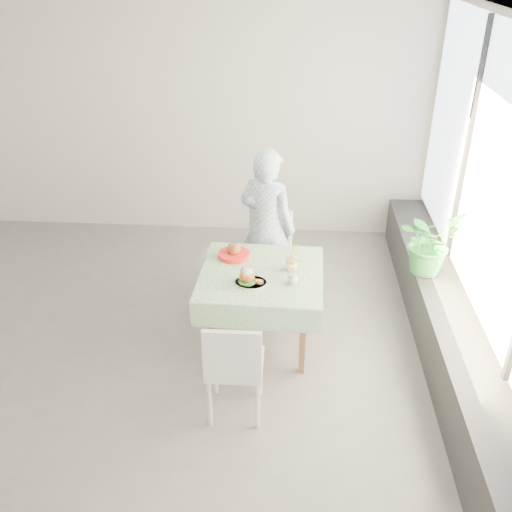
# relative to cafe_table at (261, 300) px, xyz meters

# --- Properties ---
(floor) EXTENTS (6.00, 6.00, 0.00)m
(floor) POSITION_rel_cafe_table_xyz_m (-1.18, -0.12, -0.46)
(floor) COLOR #5A5856
(floor) RESTS_ON ground
(ceiling) EXTENTS (6.00, 6.00, 0.00)m
(ceiling) POSITION_rel_cafe_table_xyz_m (-1.18, -0.12, 2.34)
(ceiling) COLOR white
(ceiling) RESTS_ON ground
(wall_back) EXTENTS (6.00, 0.02, 2.80)m
(wall_back) POSITION_rel_cafe_table_xyz_m (-1.18, 2.38, 0.94)
(wall_back) COLOR beige
(wall_back) RESTS_ON ground
(wall_right) EXTENTS (0.02, 5.00, 2.80)m
(wall_right) POSITION_rel_cafe_table_xyz_m (1.82, -0.12, 0.94)
(wall_right) COLOR beige
(wall_right) RESTS_ON ground
(window_pane) EXTENTS (0.01, 4.80, 2.18)m
(window_pane) POSITION_rel_cafe_table_xyz_m (1.79, -0.12, 1.19)
(window_pane) COLOR #D1E0F9
(window_pane) RESTS_ON ground
(window_ledge) EXTENTS (0.40, 4.80, 0.50)m
(window_ledge) POSITION_rel_cafe_table_xyz_m (1.62, -0.12, -0.21)
(window_ledge) COLOR black
(window_ledge) RESTS_ON ground
(cafe_table) EXTENTS (1.07, 1.07, 0.74)m
(cafe_table) POSITION_rel_cafe_table_xyz_m (0.00, 0.00, 0.00)
(cafe_table) COLOR brown
(cafe_table) RESTS_ON ground
(chair_far) EXTENTS (0.60, 0.60, 0.96)m
(chair_far) POSITION_rel_cafe_table_xyz_m (-0.04, 0.71, -0.16)
(chair_far) COLOR white
(chair_far) RESTS_ON ground
(chair_near) EXTENTS (0.42, 0.42, 0.89)m
(chair_near) POSITION_rel_cafe_table_xyz_m (-0.14, -0.89, -0.19)
(chair_near) COLOR white
(chair_near) RESTS_ON ground
(diner) EXTENTS (0.69, 0.58, 1.60)m
(diner) POSITION_rel_cafe_table_xyz_m (0.01, 0.78, 0.34)
(diner) COLOR #8CBBE1
(diner) RESTS_ON ground
(main_dish) EXTENTS (0.27, 0.27, 0.14)m
(main_dish) POSITION_rel_cafe_table_xyz_m (-0.09, -0.19, 0.33)
(main_dish) COLOR white
(main_dish) RESTS_ON cafe_table
(juice_cup_orange) EXTENTS (0.10, 0.10, 0.29)m
(juice_cup_orange) POSITION_rel_cafe_table_xyz_m (0.25, 0.06, 0.35)
(juice_cup_orange) COLOR white
(juice_cup_orange) RESTS_ON cafe_table
(juice_cup_lemonade) EXTENTS (0.09, 0.09, 0.25)m
(juice_cup_lemonade) POSITION_rel_cafe_table_xyz_m (0.27, -0.16, 0.34)
(juice_cup_lemonade) COLOR white
(juice_cup_lemonade) RESTS_ON cafe_table
(second_dish) EXTENTS (0.28, 0.28, 0.13)m
(second_dish) POSITION_rel_cafe_table_xyz_m (-0.26, 0.26, 0.32)
(second_dish) COLOR red
(second_dish) RESTS_ON cafe_table
(potted_plant) EXTENTS (0.74, 0.73, 0.63)m
(potted_plant) POSITION_rel_cafe_table_xyz_m (1.52, 0.56, 0.35)
(potted_plant) COLOR #26732C
(potted_plant) RESTS_ON window_ledge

